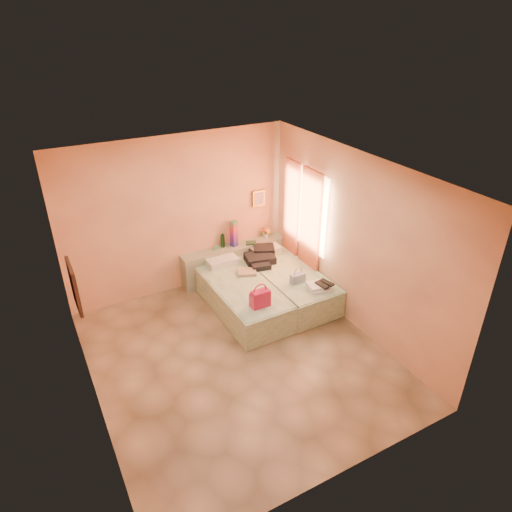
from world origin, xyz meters
The scene contains 16 objects.
ground centered at (0.00, 0.00, 0.00)m, with size 4.50×4.50×0.00m, color tan.
room_walls centered at (0.21, 0.57, 1.79)m, with size 4.02×4.51×2.81m.
headboard_ledge centered at (0.98, 2.10, 0.33)m, with size 2.05×0.30×0.65m, color gray.
bed_left centered at (0.60, 1.05, 0.25)m, with size 0.90×2.00×0.50m, color beige.
bed_right centered at (1.50, 1.05, 0.25)m, with size 0.90×2.00×0.50m, color beige.
water_bottle centered at (0.78, 2.18, 0.78)m, with size 0.07×0.07×0.26m, color #143819.
rainbow_box centered at (0.98, 2.12, 0.90)m, with size 0.11×0.11×0.50m, color #B91643.
small_dish centered at (0.64, 2.17, 0.67)m, with size 0.13×0.13×0.03m, color #529764.
green_book centered at (1.29, 2.04, 0.67)m, with size 0.19×0.14×0.03m, color #274A2E.
flower_vase centered at (1.67, 2.14, 0.77)m, with size 0.18×0.18×0.23m, color silver.
magenta_handbag centered at (0.57, 0.38, 0.64)m, with size 0.30×0.17×0.28m, color #B91643.
khaki_garment centered at (0.84, 1.34, 0.53)m, with size 0.31×0.25×0.05m, color tan.
clothes_pile centered at (1.28, 1.60, 0.58)m, with size 0.56×0.56×0.17m, color black.
blue_handbag centered at (1.45, 0.67, 0.58)m, with size 0.25×0.11×0.16m, color #385486.
towel_stack centered at (1.64, 0.32, 0.55)m, with size 0.35×0.30×0.10m, color white.
sandal_pair centered at (1.70, 0.27, 0.61)m, with size 0.19×0.25×0.03m, color black.
Camera 1 is at (-2.26, -4.69, 4.53)m, focal length 32.00 mm.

